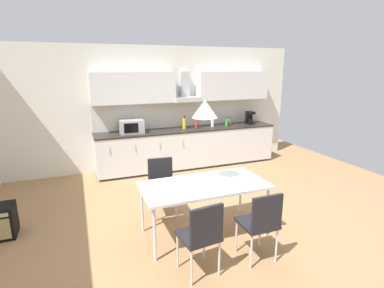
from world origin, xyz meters
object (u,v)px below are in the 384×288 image
(bottle_red, at_px, (196,123))
(coffee_maker, at_px, (250,118))
(chair_far_left, at_px, (162,181))
(pendant_lamp, at_px, (205,109))
(microwave, at_px, (132,126))
(chair_near_right, at_px, (261,220))
(bottle_yellow, at_px, (184,123))
(bottle_white, at_px, (212,122))
(chair_near_left, at_px, (202,232))
(dining_table, at_px, (204,187))
(bottle_brown, at_px, (230,121))
(bottle_green, at_px, (227,122))

(bottle_red, bearing_deg, coffee_maker, 0.94)
(chair_far_left, xyz_separation_m, pendant_lamp, (0.37, -0.79, 1.19))
(microwave, xyz_separation_m, chair_near_right, (0.82, -3.58, -0.49))
(coffee_maker, xyz_separation_m, chair_far_left, (-2.78, -2.02, -0.50))
(microwave, relative_size, pendant_lamp, 1.50)
(coffee_maker, relative_size, bottle_yellow, 1.04)
(bottle_red, bearing_deg, pendant_lamp, -109.98)
(chair_near_right, bearing_deg, bottle_red, 79.86)
(coffee_maker, bearing_deg, bottle_red, -179.06)
(bottle_white, height_order, chair_near_right, bottle_white)
(coffee_maker, height_order, bottle_red, coffee_maker)
(bottle_yellow, height_order, chair_near_left, bottle_yellow)
(dining_table, bearing_deg, bottle_red, 70.02)
(bottle_red, bearing_deg, dining_table, -109.98)
(microwave, distance_m, chair_near_left, 3.61)
(coffee_maker, distance_m, chair_near_right, 4.17)
(microwave, relative_size, dining_table, 0.29)
(bottle_brown, distance_m, pendant_lamp, 3.47)
(coffee_maker, height_order, bottle_brown, coffee_maker)
(bottle_red, relative_size, dining_table, 0.17)
(coffee_maker, height_order, bottle_yellow, coffee_maker)
(bottle_white, distance_m, bottle_green, 0.35)
(bottle_red, distance_m, chair_near_left, 3.86)
(chair_near_left, bearing_deg, bottle_red, 68.93)
(bottle_red, relative_size, bottle_brown, 1.39)
(pendant_lamp, bearing_deg, chair_far_left, 114.91)
(coffee_maker, distance_m, bottle_white, 0.99)
(microwave, xyz_separation_m, pendant_lamp, (0.45, -2.79, 0.70))
(chair_far_left, bearing_deg, bottle_red, 55.38)
(chair_far_left, bearing_deg, microwave, 92.29)
(coffee_maker, relative_size, bottle_red, 1.04)
(dining_table, relative_size, chair_near_right, 1.91)
(dining_table, bearing_deg, chair_near_right, -64.67)
(bottle_white, distance_m, bottle_yellow, 0.69)
(bottle_brown, bearing_deg, chair_far_left, -137.91)
(bottle_brown, distance_m, dining_table, 3.40)
(bottle_red, height_order, pendant_lamp, pendant_lamp)
(microwave, height_order, pendant_lamp, pendant_lamp)
(microwave, distance_m, bottle_red, 1.46)
(bottle_brown, xyz_separation_m, dining_table, (-1.88, -2.82, -0.29))
(bottle_green, height_order, dining_table, bottle_green)
(bottle_yellow, distance_m, chair_far_left, 2.37)
(microwave, relative_size, bottle_yellow, 1.66)
(coffee_maker, height_order, bottle_green, coffee_maker)
(microwave, relative_size, bottle_red, 1.67)
(pendant_lamp, bearing_deg, bottle_yellow, 75.40)
(pendant_lamp, bearing_deg, coffee_maker, 49.35)
(coffee_maker, xyz_separation_m, bottle_brown, (-0.53, 0.01, -0.06))
(chair_far_left, height_order, pendant_lamp, pendant_lamp)
(microwave, bearing_deg, chair_near_right, -77.08)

